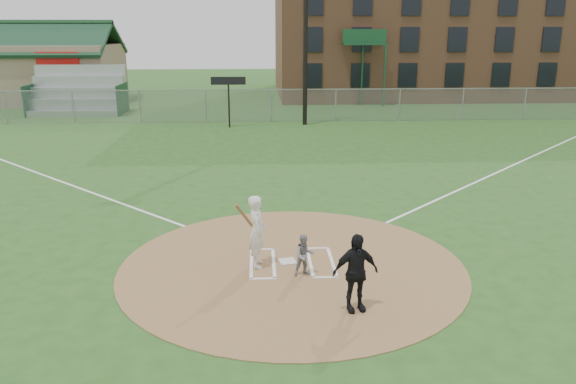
{
  "coord_description": "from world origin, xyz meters",
  "views": [
    {
      "loc": [
        -0.76,
        -12.65,
        5.58
      ],
      "look_at": [
        0.0,
        2.0,
        1.3
      ],
      "focal_mm": 35.0,
      "sensor_mm": 36.0,
      "label": 1
    }
  ],
  "objects_px": {
    "home_plate": "(287,261)",
    "batter_at_plate": "(257,231)",
    "catcher": "(304,255)",
    "umpire": "(355,273)"
  },
  "relations": [
    {
      "from": "home_plate",
      "to": "catcher",
      "type": "bearing_deg",
      "value": -65.76
    },
    {
      "from": "umpire",
      "to": "batter_at_plate",
      "type": "relative_size",
      "value": 0.93
    },
    {
      "from": "home_plate",
      "to": "batter_at_plate",
      "type": "xyz_separation_m",
      "value": [
        -0.74,
        -0.18,
        0.88
      ]
    },
    {
      "from": "catcher",
      "to": "home_plate",
      "type": "bearing_deg",
      "value": 102.01
    },
    {
      "from": "home_plate",
      "to": "batter_at_plate",
      "type": "distance_m",
      "value": 1.16
    },
    {
      "from": "home_plate",
      "to": "umpire",
      "type": "xyz_separation_m",
      "value": [
        1.24,
        -2.52,
        0.81
      ]
    },
    {
      "from": "batter_at_plate",
      "to": "umpire",
      "type": "bearing_deg",
      "value": -49.79
    },
    {
      "from": "home_plate",
      "to": "catcher",
      "type": "xyz_separation_m",
      "value": [
        0.35,
        -0.79,
        0.49
      ]
    },
    {
      "from": "catcher",
      "to": "batter_at_plate",
      "type": "xyz_separation_m",
      "value": [
        -1.09,
        0.61,
        0.39
      ]
    },
    {
      "from": "batter_at_plate",
      "to": "catcher",
      "type": "bearing_deg",
      "value": -29.11
    }
  ]
}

